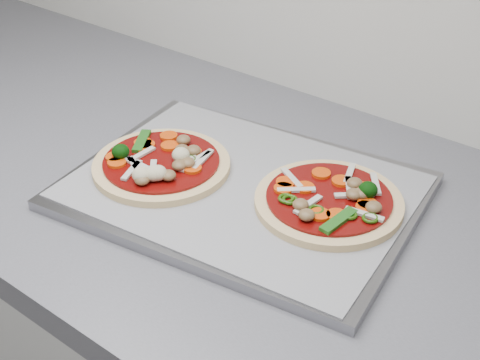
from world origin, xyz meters
The scene contains 4 objects.
baking_tray centered at (-0.45, 1.29, 0.91)m, with size 0.44×0.33×0.01m, color gray.
parchment centered at (-0.45, 1.29, 0.92)m, with size 0.42×0.31×0.00m, color gray.
pizza_left centered at (-0.56, 1.26, 0.93)m, with size 0.23×0.23×0.03m.
pizza_right centered at (-0.34, 1.32, 0.92)m, with size 0.20×0.20×0.03m.
Camera 1 is at (-0.01, 0.72, 1.40)m, focal length 50.00 mm.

